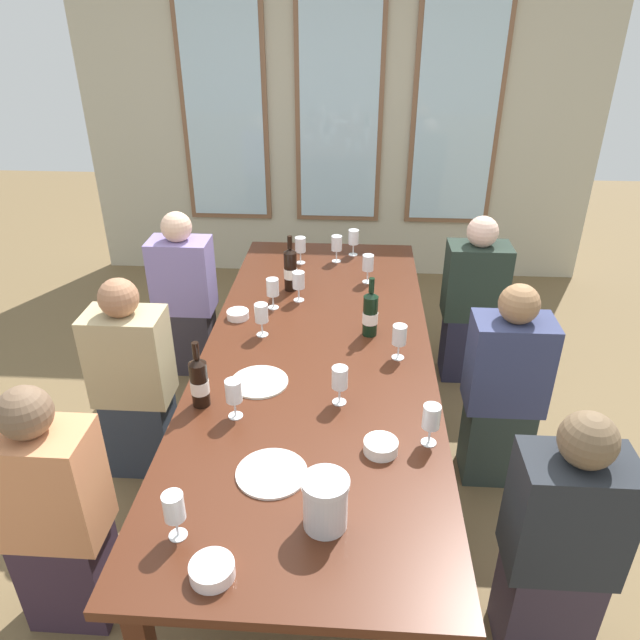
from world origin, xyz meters
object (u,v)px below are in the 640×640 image
Objects in this scene: wine_glass_3 at (300,245)px; wine_glass_9 at (340,380)px; wine_glass_11 at (174,508)px; seated_person_5 at (503,392)px; wine_glass_10 at (261,314)px; white_plate_1 at (259,382)px; wine_glass_6 at (299,282)px; seated_person_4 at (134,384)px; wine_glass_0 at (399,336)px; seated_person_2 at (55,517)px; tasting_bowl_2 at (238,315)px; wine_glass_1 at (368,263)px; wine_glass_4 at (431,418)px; wine_glass_7 at (354,238)px; wine_bottle_2 at (370,313)px; metal_pitcher at (325,502)px; wine_bottle_1 at (290,269)px; wine_glass_5 at (337,244)px; dining_table at (317,361)px; wine_bottle_0 at (199,382)px; tasting_bowl_0 at (381,446)px; seated_person_0 at (185,298)px; seated_person_3 at (559,547)px; white_plate_0 at (272,473)px; seated_person_1 at (473,304)px; tasting_bowl_1 at (212,570)px; wine_glass_8 at (234,393)px.

wine_glass_9 is (0.30, -1.49, -0.00)m from wine_glass_3.
wine_glass_11 is 1.78m from seated_person_5.
white_plate_1 is at bearing -83.15° from wine_glass_10.
wine_glass_6 is 0.16× the size of seated_person_4.
seated_person_2 is (-1.32, -0.87, -0.34)m from wine_glass_0.
wine_glass_9 is (0.57, -0.72, 0.10)m from tasting_bowl_2.
seated_person_2 is (-1.18, -1.72, -0.34)m from wine_glass_1.
wine_glass_7 is (-0.32, 1.89, 0.00)m from wine_glass_4.
wine_bottle_2 reaches higher than white_plate_1.
wine_glass_10 is at bearing 107.82° from metal_pitcher.
wine_glass_11 is (-0.16, -1.83, -0.01)m from wine_bottle_1.
wine_glass_5 is at bearing 64.28° from seated_person_2.
wine_glass_9 is at bearing 88.10° from metal_pitcher.
wine_bottle_0 reaches higher than dining_table.
wine_glass_7 reaches higher than white_plate_1.
tasting_bowl_0 is 0.12× the size of seated_person_0.
wine_glass_1 and wine_glass_5 have the same top height.
wine_glass_10 is at bearing -96.48° from wine_glass_3.
seated_person_3 reaches higher than white_plate_1.
wine_glass_1 is 2.11m from seated_person_2.
wine_bottle_1 is 0.30× the size of seated_person_2.
white_plate_0 is at bearing -116.97° from wine_glass_9.
metal_pitcher is at bearing -91.90° from wine_glass_9.
tasting_bowl_2 is at bearing -144.06° from wine_glass_1.
dining_table is at bearing -75.42° from wine_glass_6.
white_plate_1 is 1.47× the size of wine_glass_4.
tasting_bowl_2 is at bearing 106.33° from white_plate_0.
wine_glass_0 is (0.84, 0.42, 0.01)m from wine_bottle_0.
white_plate_1 is 0.63m from tasting_bowl_2.
seated_person_1 is at bearing 62.00° from wine_glass_0.
wine_glass_4 is at bearing -62.97° from wine_bottle_1.
seated_person_5 is at bearing -13.25° from wine_bottle_2.
tasting_bowl_1 reaches higher than white_plate_0.
wine_glass_6 is at bearing 61.50° from seated_person_2.
wine_bottle_1 is at bearing 87.86° from white_plate_1.
seated_person_4 reaches higher than white_plate_0.
wine_glass_8 is at bearing -119.21° from dining_table.
seated_person_5 reaches higher than dining_table.
wine_glass_3 is 0.83m from seated_person_0.
tasting_bowl_0 is at bearing -28.96° from seated_person_4.
wine_glass_7 is at bearing 95.43° from wine_bottle_2.
dining_table is at bearing -25.53° from wine_glass_10.
seated_person_5 reaches higher than wine_bottle_2.
tasting_bowl_2 is 0.83m from seated_person_0.
wine_bottle_0 is at bearing 168.57° from wine_glass_4.
white_plate_1 is at bearing 153.17° from wine_glass_4.
wine_glass_11 is 2.20m from seated_person_0.
seated_person_0 is at bearing 127.88° from wine_glass_9.
dining_table is 16.50× the size of wine_glass_7.
tasting_bowl_0 is (0.53, -0.42, 0.02)m from white_plate_1.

